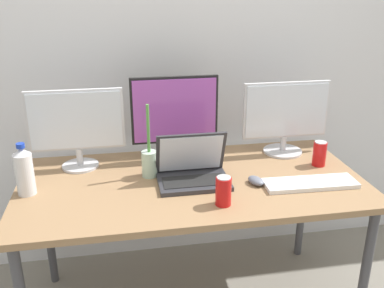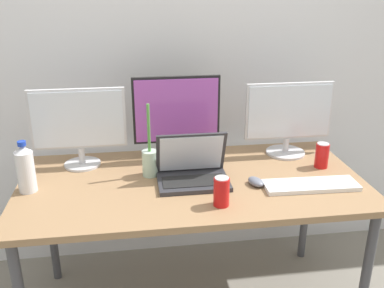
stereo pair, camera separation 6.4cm
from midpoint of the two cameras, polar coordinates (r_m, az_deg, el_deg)
name	(u,v)px [view 1 (the left image)]	position (r m, az deg, el deg)	size (l,w,h in m)	color
wall_back	(173,41)	(2.41, -3.32, 13.51)	(7.00, 0.08, 2.60)	silver
work_desk	(192,191)	(2.04, -0.90, -6.35)	(1.60, 0.80, 0.74)	#424247
monitor_left	(76,126)	(2.15, -15.97, 2.36)	(0.46, 0.18, 0.39)	silver
monitor_center	(175,116)	(2.17, -3.15, 3.69)	(0.44, 0.21, 0.43)	black
monitor_right	(285,116)	(2.30, 11.59, 3.65)	(0.46, 0.21, 0.39)	silver
laptop_silver	(192,170)	(1.97, -0.97, -3.56)	(0.32, 0.23, 0.23)	#2D2D33
keyboard_main	(310,183)	(2.02, 14.63, -5.11)	(0.42, 0.13, 0.02)	white
mouse_by_keyboard	(256,181)	(1.98, 7.60, -4.88)	(0.06, 0.09, 0.03)	slate
water_bottle	(24,171)	(1.99, -22.32, -3.39)	(0.08, 0.08, 0.24)	silver
soda_can_near_keyboard	(223,191)	(1.77, 3.18, -6.29)	(0.07, 0.07, 0.13)	red
soda_can_by_laptop	(319,154)	(2.22, 15.86, -1.25)	(0.07, 0.07, 0.13)	red
bamboo_vase	(149,162)	(2.03, -6.59, -2.38)	(0.07, 0.07, 0.35)	#B2D1B7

